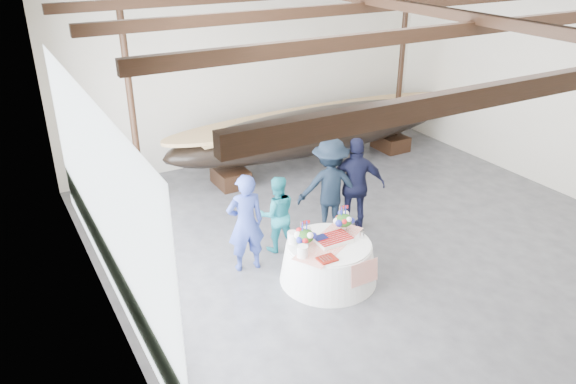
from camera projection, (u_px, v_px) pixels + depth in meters
floor at (401, 257)px, 10.33m from camera, size 10.00×12.00×0.01m
wall_back at (253, 70)px, 14.08m from camera, size 10.00×0.02×4.50m
wall_left at (110, 210)px, 7.14m from camera, size 0.02×12.00×4.50m
ceiling at (427, 1)px, 8.40m from camera, size 10.00×12.00×0.01m
pavilion_structure at (391, 28)px, 9.23m from camera, size 9.80×11.76×4.50m
open_bay at (101, 208)px, 8.13m from camera, size 0.03×7.00×3.20m
longboat_display at (317, 130)px, 13.89m from camera, size 7.93×1.59×1.49m
banquet_table at (328, 261)px, 9.55m from camera, size 1.66×1.66×0.72m
tabletop_items at (324, 233)px, 9.40m from camera, size 1.61×1.22×0.40m
guest_woman_blue at (246, 223)px, 9.63m from camera, size 0.71×0.52×1.81m
guest_woman_teal at (277, 214)px, 10.29m from camera, size 0.85×0.74×1.48m
guest_man_left at (330, 187)px, 10.81m from camera, size 1.44×1.15×1.95m
guest_man_right at (356, 185)px, 10.88m from camera, size 1.22×0.96×1.94m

